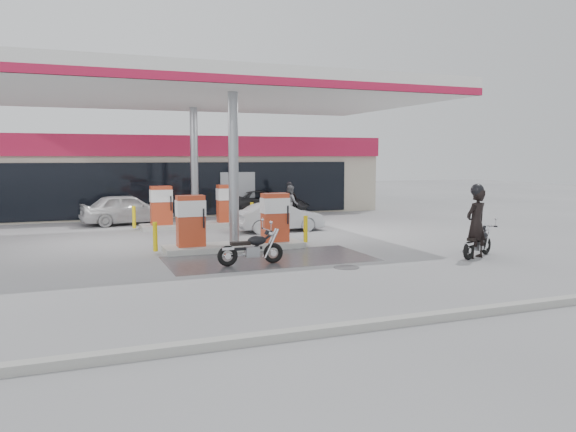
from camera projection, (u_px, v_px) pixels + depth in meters
The scene contains 17 objects.
ground at pixel (253, 260), 16.24m from camera, with size 90.00×90.00×0.00m, color gray.
wet_patch at pixel (269, 259), 16.42m from camera, with size 6.00×3.00×0.00m, color #4C4C4F.
drain_cover at pixel (347, 267), 15.11m from camera, with size 0.70×0.70×0.01m, color #38383A.
kerb at pixel (376, 324), 9.75m from camera, with size 28.00×0.25×0.15m, color gray.
store_building at pixel (165, 174), 30.80m from camera, with size 22.00×8.22×4.00m.
canopy at pixel (210, 93), 20.32m from camera, with size 16.00×10.02×5.51m.
pump_island_near at pixel (234, 227), 18.02m from camera, with size 5.14×1.30×1.78m.
pump_island_far at pixel (195, 211), 23.58m from camera, with size 5.14×1.30×1.78m.
main_motorcycle at pixel (478, 243), 16.67m from camera, with size 1.66×0.98×0.92m.
biker_main at pixel (476, 223), 16.46m from camera, with size 0.75×0.49×2.05m, color black.
parked_motorcycle at pixel (252, 249), 15.48m from camera, with size 1.89×0.73×0.97m.
sedan_white at pixel (127, 209), 24.71m from camera, with size 1.61×3.99×1.36m, color silver.
attendant at pixel (291, 203), 26.20m from camera, with size 0.80×0.63×1.66m, color slate.
hatchback_silver at pixel (279, 217), 22.42m from camera, with size 1.22×3.49×1.15m, color #AEB2B6.
parked_car_left at pixel (79, 206), 27.53m from camera, with size 1.64×4.04×1.17m, color #152549.
parked_car_right at pixel (265, 202), 28.92m from camera, with size 2.11×4.57×1.27m, color black.
biker_walking at pixel (289, 201), 27.46m from camera, with size 0.96×0.40×1.64m, color black.
Camera 1 is at (-4.87, -15.30, 2.97)m, focal length 35.00 mm.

